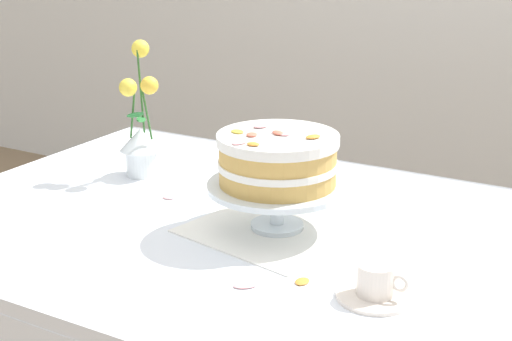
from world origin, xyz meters
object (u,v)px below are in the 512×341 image
Objects in this scene: layer_cake at (277,159)px; flower_vase at (141,134)px; cake_stand at (277,192)px; teacup at (376,285)px; dining_table at (236,265)px.

flower_vase is (-0.46, 0.14, -0.04)m from layer_cake.
cake_stand is 0.34m from teacup.
flower_vase reaches higher than teacup.
teacup is at bearing -32.13° from cake_stand.
layer_cake reaches higher than teacup.
flower_vase reaches higher than dining_table.
cake_stand is 0.48m from flower_vase.
layer_cake reaches higher than dining_table.
layer_cake is at bearing 147.89° from teacup.
cake_stand reaches higher than dining_table.
layer_cake is 0.36m from teacup.
dining_table is 0.46m from flower_vase.
flower_vase reaches higher than cake_stand.
dining_table is 5.66× the size of layer_cake.
teacup reaches higher than dining_table.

